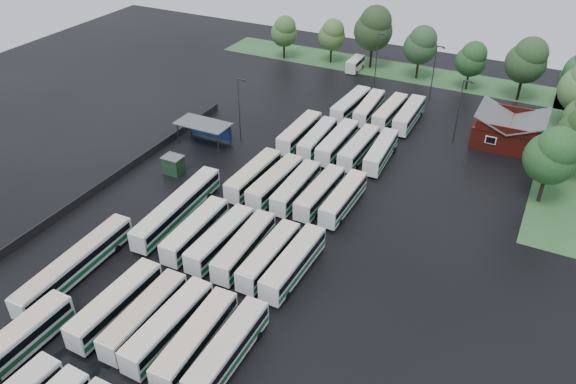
% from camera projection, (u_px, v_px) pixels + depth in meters
% --- Properties ---
extents(ground, '(160.00, 160.00, 0.00)m').
position_uv_depth(ground, '(224.00, 258.00, 63.23)').
color(ground, black).
rests_on(ground, ground).
extents(brick_building, '(10.07, 8.60, 5.39)m').
position_uv_depth(brick_building, '(509.00, 133.00, 85.06)').
color(brick_building, '#62160E').
rests_on(brick_building, ground).
extents(wash_shed, '(8.20, 4.20, 3.58)m').
position_uv_depth(wash_shed, '(205.00, 126.00, 84.57)').
color(wash_shed, '#2D2D30').
rests_on(wash_shed, ground).
extents(utility_hut, '(2.70, 2.20, 2.62)m').
position_uv_depth(utility_hut, '(174.00, 165.00, 78.06)').
color(utility_hut, '#14311A').
rests_on(utility_hut, ground).
extents(grass_strip_north, '(80.00, 10.00, 0.01)m').
position_uv_depth(grass_strip_north, '(409.00, 73.00, 110.88)').
color(grass_strip_north, '#2B5C2B').
rests_on(grass_strip_north, ground).
extents(west_fence, '(0.10, 50.00, 1.20)m').
position_uv_depth(west_fence, '(119.00, 174.00, 77.30)').
color(west_fence, '#2D2D30').
rests_on(west_fence, ground).
extents(bus_r1c0, '(2.57, 11.30, 3.13)m').
position_uv_depth(bus_r1c0, '(116.00, 304.00, 54.71)').
color(bus_r1c0, silver).
rests_on(bus_r1c0, ground).
extents(bus_r1c1, '(2.43, 10.87, 3.02)m').
position_uv_depth(bus_r1c1, '(145.00, 315.00, 53.55)').
color(bus_r1c1, silver).
rests_on(bus_r1c1, ground).
extents(bus_r1c2, '(2.60, 11.22, 3.11)m').
position_uv_depth(bus_r1c2, '(169.00, 326.00, 52.36)').
color(bus_r1c2, silver).
rests_on(bus_r1c2, ground).
extents(bus_r1c3, '(2.84, 11.33, 3.13)m').
position_uv_depth(bus_r1c3, '(196.00, 339.00, 50.95)').
color(bus_r1c3, silver).
rests_on(bus_r1c3, ground).
extents(bus_r1c4, '(2.50, 11.16, 3.10)m').
position_uv_depth(bus_r1c4, '(228.00, 349.00, 50.01)').
color(bus_r1c4, silver).
rests_on(bus_r1c4, ground).
extents(bus_r2c0, '(2.59, 11.03, 3.05)m').
position_uv_depth(bus_r2c0, '(196.00, 230.00, 64.76)').
color(bus_r2c0, silver).
rests_on(bus_r2c0, ground).
extents(bus_r2c1, '(2.54, 10.94, 3.03)m').
position_uv_depth(bus_r2c1, '(220.00, 239.00, 63.44)').
color(bus_r2c1, silver).
rests_on(bus_r2c1, ground).
extents(bus_r2c2, '(2.72, 11.07, 3.06)m').
position_uv_depth(bus_r2c2, '(244.00, 246.00, 62.29)').
color(bus_r2c2, silver).
rests_on(bus_r2c2, ground).
extents(bus_r2c3, '(2.39, 10.68, 2.97)m').
position_uv_depth(bus_r2c3, '(269.00, 256.00, 61.02)').
color(bus_r2c3, silver).
rests_on(bus_r2c3, ground).
extents(bus_r2c4, '(2.55, 11.23, 3.12)m').
position_uv_depth(bus_r2c4, '(294.00, 263.00, 59.89)').
color(bus_r2c4, silver).
rests_on(bus_r2c4, ground).
extents(bus_r3c0, '(2.58, 11.21, 3.11)m').
position_uv_depth(bus_r3c0, '(254.00, 175.00, 74.99)').
color(bus_r3c0, silver).
rests_on(bus_r3c0, ground).
extents(bus_r3c1, '(2.77, 11.33, 3.13)m').
position_uv_depth(bus_r3c1, '(275.00, 182.00, 73.59)').
color(bus_r3c1, silver).
rests_on(bus_r3c1, ground).
extents(bus_r3c2, '(2.43, 10.78, 2.99)m').
position_uv_depth(bus_r3c2, '(296.00, 187.00, 72.55)').
color(bus_r3c2, silver).
rests_on(bus_r3c2, ground).
extents(bus_r3c3, '(2.52, 10.78, 2.99)m').
position_uv_depth(bus_r3c3, '(320.00, 192.00, 71.54)').
color(bus_r3c3, silver).
rests_on(bus_r3c3, ground).
extents(bus_r3c4, '(2.37, 10.65, 2.96)m').
position_uv_depth(bus_r3c4, '(343.00, 198.00, 70.48)').
color(bus_r3c4, silver).
rests_on(bus_r3c4, ground).
extents(bus_r4c0, '(2.42, 11.17, 3.11)m').
position_uv_depth(bus_r4c0, '(299.00, 132.00, 85.49)').
color(bus_r4c0, silver).
rests_on(bus_r4c0, ground).
extents(bus_r4c1, '(2.67, 10.76, 2.97)m').
position_uv_depth(bus_r4c1, '(317.00, 139.00, 83.96)').
color(bus_r4c1, silver).
rests_on(bus_r4c1, ground).
extents(bus_r4c2, '(2.40, 11.24, 3.13)m').
position_uv_depth(bus_r4c2, '(337.00, 142.00, 82.83)').
color(bus_r4c2, silver).
rests_on(bus_r4c2, ground).
extents(bus_r4c3, '(2.52, 11.02, 3.06)m').
position_uv_depth(bus_r4c3, '(359.00, 148.00, 81.50)').
color(bus_r4c3, silver).
rests_on(bus_r4c3, ground).
extents(bus_r4c4, '(2.82, 10.82, 2.98)m').
position_uv_depth(bus_r4c4, '(381.00, 152.00, 80.56)').
color(bus_r4c4, silver).
rests_on(bus_r4c4, ground).
extents(bus_r5c1, '(2.93, 11.30, 3.12)m').
position_uv_depth(bus_r5c1, '(351.00, 105.00, 94.01)').
color(bus_r5c1, silver).
rests_on(bus_r5c1, ground).
extents(bus_r5c2, '(2.74, 10.80, 2.98)m').
position_uv_depth(bus_r5c2, '(369.00, 108.00, 93.11)').
color(bus_r5c2, silver).
rests_on(bus_r5c2, ground).
extents(bus_r5c3, '(2.71, 10.88, 3.01)m').
position_uv_depth(bus_r5c3, '(390.00, 112.00, 91.85)').
color(bus_r5c3, silver).
rests_on(bus_r5c3, ground).
extents(bus_r5c4, '(2.52, 11.20, 3.11)m').
position_uv_depth(bus_r5c4, '(409.00, 115.00, 90.65)').
color(bus_r5c4, silver).
rests_on(bus_r5c4, ground).
extents(artic_bus_west_b, '(2.97, 16.35, 3.02)m').
position_uv_depth(artic_bus_west_b, '(178.00, 207.00, 68.72)').
color(artic_bus_west_b, silver).
rests_on(artic_bus_west_b, ground).
extents(artic_bus_west_c, '(2.63, 16.00, 2.96)m').
position_uv_depth(artic_bus_west_c, '(75.00, 264.00, 59.82)').
color(artic_bus_west_c, silver).
rests_on(artic_bus_west_c, ground).
extents(minibus, '(2.20, 5.67, 2.46)m').
position_uv_depth(minibus, '(355.00, 64.00, 111.24)').
color(minibus, beige).
rests_on(minibus, ground).
extents(tree_north_0, '(5.44, 5.44, 9.00)m').
position_uv_depth(tree_north_0, '(284.00, 31.00, 114.56)').
color(tree_north_0, black).
rests_on(tree_north_0, ground).
extents(tree_north_1, '(5.47, 5.47, 9.06)m').
position_uv_depth(tree_north_1, '(332.00, 34.00, 112.57)').
color(tree_north_1, black).
rests_on(tree_north_1, ground).
extents(tree_north_2, '(7.55, 7.55, 12.51)m').
position_uv_depth(tree_north_2, '(374.00, 28.00, 108.88)').
color(tree_north_2, black).
rests_on(tree_north_2, ground).
extents(tree_north_3, '(6.29, 6.29, 10.42)m').
position_uv_depth(tree_north_3, '(421.00, 45.00, 104.63)').
color(tree_north_3, black).
rests_on(tree_north_3, ground).
extents(tree_north_4, '(5.55, 5.55, 9.19)m').
position_uv_depth(tree_north_4, '(472.00, 59.00, 100.54)').
color(tree_north_4, black).
rests_on(tree_north_4, ground).
extents(tree_north_5, '(6.95, 6.95, 11.51)m').
position_uv_depth(tree_north_5, '(528.00, 60.00, 95.76)').
color(tree_north_5, black).
rests_on(tree_north_5, ground).
extents(tree_east_0, '(6.54, 6.54, 10.84)m').
position_uv_depth(tree_east_0, '(553.00, 155.00, 68.88)').
color(tree_east_0, black).
rests_on(tree_east_0, ground).
extents(tree_east_4, '(4.95, 4.95, 8.19)m').
position_uv_depth(tree_east_4, '(575.00, 78.00, 94.65)').
color(tree_east_4, '#321C10').
rests_on(tree_east_4, ground).
extents(lamp_post_ne, '(1.55, 0.30, 10.09)m').
position_uv_depth(lamp_post_ne, '(460.00, 107.00, 83.35)').
color(lamp_post_ne, '#2D2D30').
rests_on(lamp_post_ne, ground).
extents(lamp_post_nw, '(1.55, 0.30, 10.08)m').
position_uv_depth(lamp_post_nw, '(240.00, 105.00, 83.85)').
color(lamp_post_nw, '#2D2D30').
rests_on(lamp_post_nw, ground).
extents(lamp_post_back_w, '(1.52, 0.30, 9.84)m').
position_uv_depth(lamp_post_back_w, '(377.00, 56.00, 102.47)').
color(lamp_post_back_w, '#2D2D30').
rests_on(lamp_post_back_w, ground).
extents(lamp_post_back_e, '(1.50, 0.29, 9.77)m').
position_uv_depth(lamp_post_back_e, '(435.00, 69.00, 96.99)').
color(lamp_post_back_e, '#2D2D30').
rests_on(lamp_post_back_e, ground).
extents(puddle_0, '(5.95, 5.95, 0.01)m').
position_uv_depth(puddle_0, '(78.00, 367.00, 50.45)').
color(puddle_0, black).
rests_on(puddle_0, ground).
extents(puddle_2, '(4.51, 4.51, 0.01)m').
position_uv_depth(puddle_2, '(193.00, 228.00, 67.91)').
color(puddle_2, black).
rests_on(puddle_2, ground).
extents(puddle_3, '(4.62, 4.62, 0.01)m').
position_uv_depth(puddle_3, '(257.00, 295.00, 58.19)').
color(puddle_3, black).
rests_on(puddle_3, ground).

